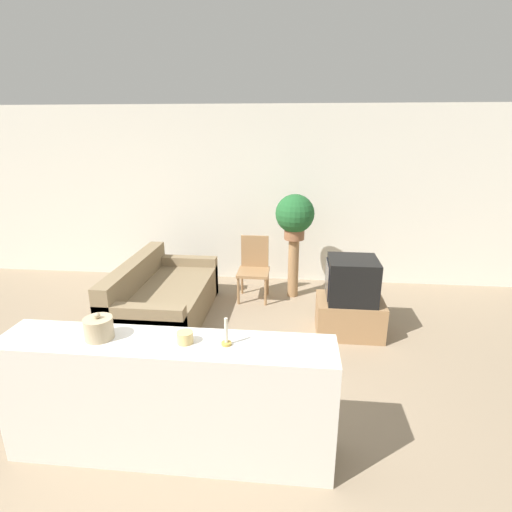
{
  "coord_description": "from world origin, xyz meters",
  "views": [
    {
      "loc": [
        0.88,
        -2.73,
        2.36
      ],
      "look_at": [
        0.4,
        1.94,
        0.85
      ],
      "focal_mm": 28.0,
      "sensor_mm": 36.0,
      "label": 1
    }
  ],
  "objects_px": {
    "decorative_bowl": "(99,328)",
    "television": "(352,280)",
    "couch": "(163,299)",
    "wooden_chair": "(254,265)",
    "potted_plant": "(295,215)"
  },
  "relations": [
    {
      "from": "couch",
      "to": "wooden_chair",
      "type": "relative_size",
      "value": 2.07
    },
    {
      "from": "television",
      "to": "potted_plant",
      "type": "bearing_deg",
      "value": 122.63
    },
    {
      "from": "wooden_chair",
      "to": "television",
      "type": "bearing_deg",
      "value": -37.62
    },
    {
      "from": "couch",
      "to": "decorative_bowl",
      "type": "xyz_separation_m",
      "value": [
        0.32,
        -2.18,
        0.76
      ]
    },
    {
      "from": "couch",
      "to": "wooden_chair",
      "type": "xyz_separation_m",
      "value": [
        1.09,
        0.81,
        0.21
      ]
    },
    {
      "from": "decorative_bowl",
      "to": "television",
      "type": "bearing_deg",
      "value": 45.18
    },
    {
      "from": "wooden_chair",
      "to": "potted_plant",
      "type": "height_order",
      "value": "potted_plant"
    },
    {
      "from": "wooden_chair",
      "to": "couch",
      "type": "bearing_deg",
      "value": -143.44
    },
    {
      "from": "couch",
      "to": "decorative_bowl",
      "type": "relative_size",
      "value": 9.25
    },
    {
      "from": "couch",
      "to": "decorative_bowl",
      "type": "distance_m",
      "value": 2.32
    },
    {
      "from": "potted_plant",
      "to": "decorative_bowl",
      "type": "bearing_deg",
      "value": -113.35
    },
    {
      "from": "couch",
      "to": "potted_plant",
      "type": "relative_size",
      "value": 2.92
    },
    {
      "from": "wooden_chair",
      "to": "decorative_bowl",
      "type": "relative_size",
      "value": 4.46
    },
    {
      "from": "potted_plant",
      "to": "couch",
      "type": "bearing_deg",
      "value": -151.02
    },
    {
      "from": "potted_plant",
      "to": "television",
      "type": "bearing_deg",
      "value": -57.37
    }
  ]
}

